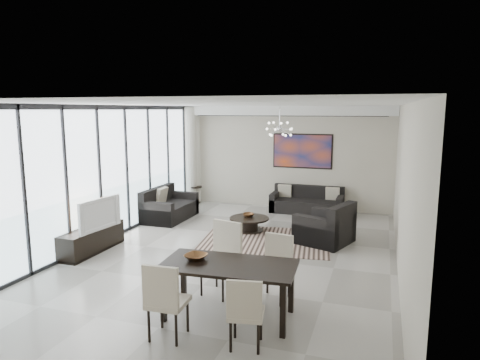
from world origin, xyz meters
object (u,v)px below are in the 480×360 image
at_px(dining_table, 229,270).
at_px(coffee_table, 249,223).
at_px(tv_console, 92,240).
at_px(television, 96,214).
at_px(sofa_main, 307,204).

bearing_deg(dining_table, coffee_table, 103.52).
xyz_separation_m(coffee_table, dining_table, (0.98, -4.08, 0.48)).
height_order(tv_console, dining_table, dining_table).
bearing_deg(television, dining_table, -109.15).
height_order(sofa_main, dining_table, dining_table).
distance_m(sofa_main, tv_console, 5.83).
bearing_deg(sofa_main, television, -125.32).
xyz_separation_m(coffee_table, television, (-2.38, -2.43, 0.61)).
bearing_deg(coffee_table, television, -134.37).
distance_m(tv_console, dining_table, 3.92).
height_order(coffee_table, sofa_main, sofa_main).
distance_m(coffee_table, dining_table, 4.22).
relative_size(sofa_main, tv_console, 1.25).
height_order(coffee_table, tv_console, tv_console).
distance_m(coffee_table, television, 3.46).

